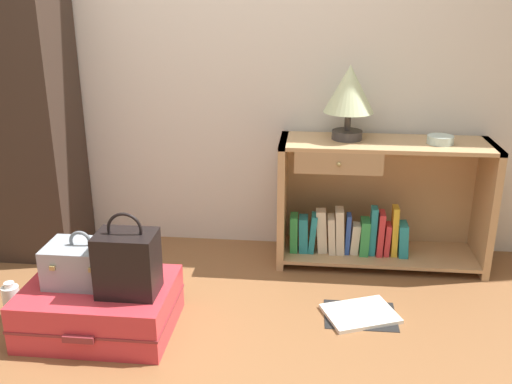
# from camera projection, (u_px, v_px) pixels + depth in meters

# --- Properties ---
(back_wall) EXTENTS (6.40, 0.10, 2.60)m
(back_wall) POSITION_uv_depth(u_px,v_px,m) (225.00, 32.00, 3.32)
(back_wall) COLOR silver
(back_wall) RESTS_ON ground_plane
(bookshelf) EXTENTS (1.19, 0.39, 0.74)m
(bookshelf) POSITION_uv_depth(u_px,v_px,m) (374.00, 205.00, 3.32)
(bookshelf) COLOR tan
(bookshelf) RESTS_ON ground_plane
(table_lamp) EXTENTS (0.28, 0.28, 0.41)m
(table_lamp) POSITION_uv_depth(u_px,v_px,m) (349.00, 92.00, 3.13)
(table_lamp) COLOR #3D3838
(table_lamp) RESTS_ON bookshelf
(bowl) EXTENTS (0.14, 0.14, 0.04)m
(bowl) POSITION_uv_depth(u_px,v_px,m) (440.00, 140.00, 3.12)
(bowl) COLOR silver
(bowl) RESTS_ON bookshelf
(suitcase_large) EXTENTS (0.69, 0.53, 0.23)m
(suitcase_large) POSITION_uv_depth(u_px,v_px,m) (100.00, 307.00, 2.70)
(suitcase_large) COLOR #D1333D
(suitcase_large) RESTS_ON ground_plane
(train_case) EXTENTS (0.33, 0.24, 0.26)m
(train_case) POSITION_uv_depth(u_px,v_px,m) (83.00, 263.00, 2.67)
(train_case) COLOR #8E99A3
(train_case) RESTS_ON suitcase_large
(handbag) EXTENTS (0.27, 0.19, 0.39)m
(handbag) POSITION_uv_depth(u_px,v_px,m) (127.00, 263.00, 2.56)
(handbag) COLOR black
(handbag) RESTS_ON suitcase_large
(bottle) EXTENTS (0.08, 0.08, 0.20)m
(bottle) POSITION_uv_depth(u_px,v_px,m) (12.00, 302.00, 2.80)
(bottle) COLOR white
(bottle) RESTS_ON ground_plane
(open_book_on_floor) EXTENTS (0.41, 0.36, 0.02)m
(open_book_on_floor) POSITION_uv_depth(u_px,v_px,m) (360.00, 314.00, 2.85)
(open_book_on_floor) COLOR white
(open_book_on_floor) RESTS_ON ground_plane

